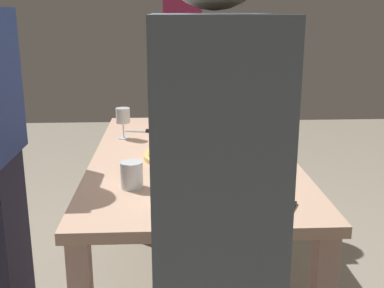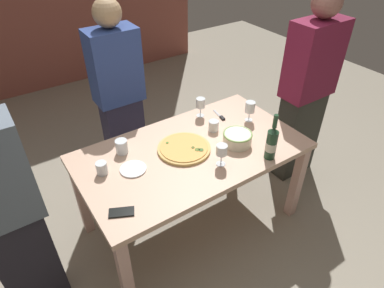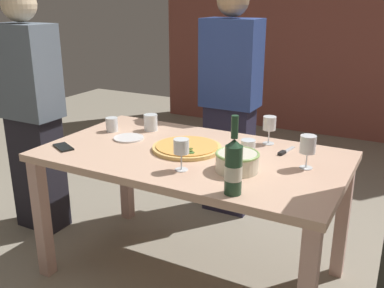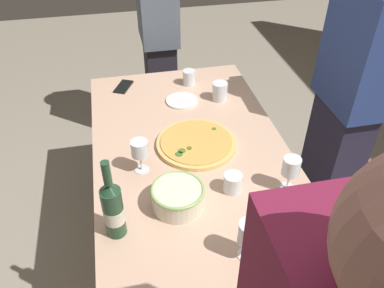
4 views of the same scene
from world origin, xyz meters
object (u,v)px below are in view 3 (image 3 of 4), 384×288
(cup_ceramic, at_px, (112,124))
(cup_spare, at_px, (248,147))
(pizza, at_px, (187,148))
(wine_glass_far_left, at_px, (181,148))
(pizza_knife, at_px, (285,152))
(wine_bottle, at_px, (233,166))
(serving_bowl, at_px, (237,161))
(person_guest_left, at_px, (230,103))
(cup_amber, at_px, (151,122))
(wine_glass_near_pizza, at_px, (269,124))
(person_host, at_px, (32,113))
(dining_table, at_px, (192,169))
(side_plate, at_px, (129,138))
(cell_phone, at_px, (63,147))
(wine_glass_by_bottle, at_px, (308,146))

(cup_ceramic, relative_size, cup_spare, 1.05)
(pizza, height_order, wine_glass_far_left, wine_glass_far_left)
(cup_spare, height_order, pizza_knife, cup_spare)
(wine_glass_far_left, bearing_deg, wine_bottle, -21.62)
(serving_bowl, height_order, wine_glass_far_left, wine_glass_far_left)
(wine_bottle, xyz_separation_m, person_guest_left, (-0.55, 1.24, -0.05))
(pizza, distance_m, cup_ceramic, 0.58)
(pizza, relative_size, serving_bowl, 1.79)
(person_guest_left, bearing_deg, serving_bowl, 14.93)
(serving_bowl, relative_size, wine_glass_far_left, 1.35)
(serving_bowl, relative_size, cup_amber, 2.10)
(wine_glass_near_pizza, xyz_separation_m, cup_amber, (-0.73, -0.09, -0.06))
(pizza_knife, bearing_deg, person_guest_left, 133.13)
(person_host, relative_size, person_guest_left, 0.99)
(dining_table, height_order, wine_bottle, wine_bottle)
(wine_glass_far_left, bearing_deg, side_plate, 151.50)
(dining_table, height_order, side_plate, side_plate)
(serving_bowl, bearing_deg, pizza, 156.69)
(serving_bowl, xyz_separation_m, wine_glass_near_pizza, (-0.00, 0.46, 0.06))
(dining_table, relative_size, cell_phone, 11.11)
(serving_bowl, relative_size, pizza_knife, 1.24)
(wine_glass_near_pizza, relative_size, cup_spare, 1.94)
(dining_table, bearing_deg, wine_glass_near_pizza, 47.54)
(cell_phone, bearing_deg, cup_ceramic, -159.85)
(dining_table, xyz_separation_m, person_guest_left, (-0.16, 0.87, 0.17))
(pizza, relative_size, person_host, 0.24)
(wine_bottle, relative_size, side_plate, 1.94)
(cup_spare, relative_size, person_guest_left, 0.05)
(dining_table, relative_size, wine_glass_by_bottle, 9.70)
(wine_bottle, relative_size, cup_amber, 3.40)
(wine_glass_near_pizza, height_order, pizza_knife, wine_glass_near_pizza)
(pizza_knife, bearing_deg, side_plate, -167.35)
(wine_glass_far_left, bearing_deg, wine_glass_by_bottle, 30.63)
(wine_glass_by_bottle, bearing_deg, cup_spare, 172.21)
(wine_glass_by_bottle, xyz_separation_m, cell_phone, (-1.25, -0.33, -0.11))
(wine_bottle, relative_size, cell_phone, 2.37)
(wine_glass_by_bottle, height_order, cup_amber, wine_glass_by_bottle)
(wine_bottle, height_order, pizza_knife, wine_bottle)
(dining_table, height_order, person_guest_left, person_guest_left)
(wine_glass_near_pizza, height_order, cup_amber, wine_glass_near_pizza)
(wine_glass_by_bottle, bearing_deg, wine_glass_near_pizza, 136.26)
(pizza_knife, bearing_deg, dining_table, -151.70)
(wine_glass_by_bottle, height_order, person_guest_left, person_guest_left)
(wine_glass_near_pizza, relative_size, person_host, 0.10)
(wine_bottle, bearing_deg, wine_glass_by_bottle, 65.39)
(pizza_knife, height_order, person_host, person_host)
(wine_glass_near_pizza, bearing_deg, pizza_knife, -39.36)
(cup_spare, bearing_deg, person_host, -176.47)
(dining_table, xyz_separation_m, cup_spare, (0.27, 0.11, 0.13))
(pizza_knife, bearing_deg, wine_bottle, -94.09)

